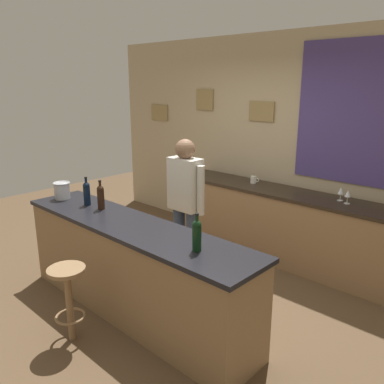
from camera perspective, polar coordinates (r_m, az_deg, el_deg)
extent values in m
plane|color=brown|center=(4.33, -4.02, -14.75)|extent=(10.00, 10.00, 0.00)
cube|color=tan|center=(5.38, 11.83, 6.86)|extent=(6.00, 0.06, 2.80)
cube|color=#997F4C|center=(6.72, -4.70, 11.36)|extent=(0.38, 0.02, 0.26)
cube|color=#997F4C|center=(6.01, 1.85, 13.17)|extent=(0.32, 0.02, 0.31)
cube|color=#997F4C|center=(5.41, 9.98, 11.39)|extent=(0.38, 0.02, 0.26)
cube|color=#4C3D7F|center=(4.86, 21.91, 10.53)|extent=(1.26, 0.02, 1.60)
cube|color=olive|center=(3.90, -8.54, -11.21)|extent=(2.73, 0.57, 0.88)
cube|color=black|center=(3.71, -8.82, -4.86)|extent=(2.79, 0.60, 0.04)
cube|color=olive|center=(5.10, 12.80, -4.94)|extent=(2.99, 0.53, 0.86)
cube|color=#2D2319|center=(4.97, 13.11, -0.07)|extent=(3.05, 0.56, 0.04)
cylinder|color=#384766|center=(4.36, 0.02, -8.15)|extent=(0.13, 0.13, 0.86)
cylinder|color=#384766|center=(4.49, -1.85, -7.44)|extent=(0.13, 0.13, 0.86)
cube|color=beige|center=(4.19, -0.97, 1.15)|extent=(0.36, 0.20, 0.56)
sphere|color=brown|center=(4.12, -1.00, 6.20)|extent=(0.21, 0.21, 0.21)
cylinder|color=beige|center=(4.06, 1.26, 0.21)|extent=(0.08, 0.08, 0.52)
cylinder|color=beige|center=(4.35, -3.05, 1.26)|extent=(0.08, 0.08, 0.52)
cylinder|color=olive|center=(3.70, -17.24, -15.43)|extent=(0.06, 0.06, 0.65)
torus|color=olive|center=(3.75, -17.11, -16.77)|extent=(0.26, 0.26, 0.02)
cylinder|color=olive|center=(3.54, -17.69, -10.69)|extent=(0.32, 0.32, 0.03)
cylinder|color=black|center=(4.34, -14.91, -0.54)|extent=(0.07, 0.07, 0.20)
sphere|color=black|center=(4.31, -15.01, 0.90)|extent=(0.07, 0.07, 0.07)
cylinder|color=black|center=(4.30, -15.04, 1.32)|extent=(0.03, 0.03, 0.09)
cylinder|color=black|center=(4.29, -15.09, 2.00)|extent=(0.03, 0.03, 0.02)
cylinder|color=black|center=(4.16, -13.00, -1.09)|extent=(0.07, 0.07, 0.20)
sphere|color=black|center=(4.13, -13.09, 0.41)|extent=(0.07, 0.07, 0.07)
cylinder|color=black|center=(4.12, -13.12, 0.84)|extent=(0.03, 0.03, 0.09)
cylinder|color=black|center=(4.11, -13.16, 1.56)|extent=(0.03, 0.03, 0.02)
cylinder|color=black|center=(3.07, 0.70, -6.73)|extent=(0.07, 0.07, 0.20)
sphere|color=black|center=(3.03, 0.71, -4.76)|extent=(0.07, 0.07, 0.07)
cylinder|color=black|center=(3.02, 0.71, -4.18)|extent=(0.03, 0.03, 0.09)
cylinder|color=black|center=(3.00, 0.71, -3.23)|extent=(0.03, 0.03, 0.02)
cylinder|color=#B7BABF|center=(4.66, -18.24, 0.16)|extent=(0.17, 0.17, 0.18)
torus|color=#B7BABF|center=(4.63, -18.33, 1.23)|extent=(0.19, 0.19, 0.02)
cylinder|color=silver|center=(4.74, 20.55, -1.14)|extent=(0.06, 0.06, 0.00)
cylinder|color=silver|center=(4.73, 20.59, -0.68)|extent=(0.01, 0.01, 0.07)
cone|color=silver|center=(4.71, 20.68, 0.20)|extent=(0.07, 0.07, 0.08)
cylinder|color=silver|center=(4.65, 21.43, -1.55)|extent=(0.06, 0.06, 0.00)
cylinder|color=silver|center=(4.64, 21.48, -1.08)|extent=(0.01, 0.01, 0.07)
cone|color=silver|center=(4.62, 21.57, -0.18)|extent=(0.07, 0.07, 0.08)
cylinder|color=silver|center=(5.25, 8.86, 1.77)|extent=(0.08, 0.08, 0.09)
torus|color=silver|center=(5.22, 9.37, 1.71)|extent=(0.06, 0.01, 0.06)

